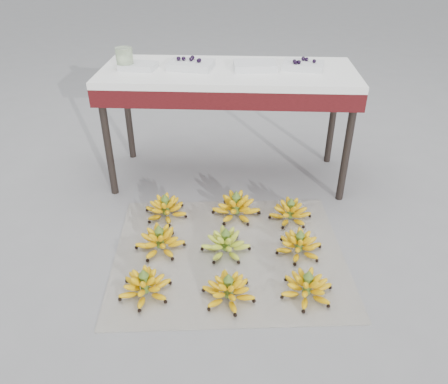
{
  "coord_description": "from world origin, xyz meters",
  "views": [
    {
      "loc": [
        0.07,
        -1.86,
        1.56
      ],
      "look_at": [
        -0.03,
        0.25,
        0.25
      ],
      "focal_mm": 35.0,
      "sensor_mm": 36.0,
      "label": 1
    }
  ],
  "objects_px": {
    "bunch_front_right": "(307,287)",
    "glass_jar": "(125,59)",
    "tray_far_left": "(139,66)",
    "bunch_back_right": "(290,212)",
    "bunch_front_left": "(145,286)",
    "bunch_back_center": "(236,207)",
    "bunch_mid_right": "(299,245)",
    "bunch_mid_left": "(160,241)",
    "vendor_table": "(228,83)",
    "tray_far_right": "(303,65)",
    "bunch_back_left": "(166,208)",
    "bunch_front_center": "(228,290)",
    "newspaper_mat": "(229,254)",
    "tray_left": "(191,65)",
    "bunch_mid_center": "(226,244)",
    "tray_right": "(255,66)"
  },
  "relations": [
    {
      "from": "glass_jar",
      "to": "vendor_table",
      "type": "bearing_deg",
      "value": 3.28
    },
    {
      "from": "bunch_front_right",
      "to": "tray_far_right",
      "type": "xyz_separation_m",
      "value": [
        0.04,
        1.21,
        0.74
      ]
    },
    {
      "from": "bunch_mid_right",
      "to": "bunch_front_left",
      "type": "bearing_deg",
      "value": -164.54
    },
    {
      "from": "tray_right",
      "to": "bunch_mid_left",
      "type": "bearing_deg",
      "value": -120.28
    },
    {
      "from": "bunch_back_right",
      "to": "vendor_table",
      "type": "distance_m",
      "value": 0.92
    },
    {
      "from": "tray_right",
      "to": "bunch_mid_center",
      "type": "bearing_deg",
      "value": -99.23
    },
    {
      "from": "newspaper_mat",
      "to": "glass_jar",
      "type": "bearing_deg",
      "value": 129.38
    },
    {
      "from": "bunch_mid_left",
      "to": "bunch_back_center",
      "type": "bearing_deg",
      "value": 50.2
    },
    {
      "from": "bunch_front_left",
      "to": "bunch_mid_left",
      "type": "height_order",
      "value": "bunch_mid_left"
    },
    {
      "from": "bunch_front_left",
      "to": "bunch_back_center",
      "type": "relative_size",
      "value": 1.0
    },
    {
      "from": "bunch_back_left",
      "to": "bunch_back_center",
      "type": "relative_size",
      "value": 1.1
    },
    {
      "from": "bunch_mid_center",
      "to": "tray_far_left",
      "type": "height_order",
      "value": "tray_far_left"
    },
    {
      "from": "bunch_front_right",
      "to": "glass_jar",
      "type": "relative_size",
      "value": 2.11
    },
    {
      "from": "bunch_front_right",
      "to": "bunch_back_center",
      "type": "xyz_separation_m",
      "value": [
        -0.36,
        0.67,
        0.01
      ]
    },
    {
      "from": "bunch_mid_left",
      "to": "bunch_mid_right",
      "type": "bearing_deg",
      "value": 10.31
    },
    {
      "from": "bunch_front_right",
      "to": "bunch_back_right",
      "type": "bearing_deg",
      "value": 97.59
    },
    {
      "from": "bunch_front_center",
      "to": "glass_jar",
      "type": "distance_m",
      "value": 1.58
    },
    {
      "from": "tray_far_right",
      "to": "glass_jar",
      "type": "bearing_deg",
      "value": -176.29
    },
    {
      "from": "bunch_front_right",
      "to": "tray_far_left",
      "type": "xyz_separation_m",
      "value": [
        -1.0,
        1.15,
        0.73
      ]
    },
    {
      "from": "bunch_mid_right",
      "to": "bunch_mid_center",
      "type": "bearing_deg",
      "value": 172.7
    },
    {
      "from": "tray_far_left",
      "to": "newspaper_mat",
      "type": "bearing_deg",
      "value": -54.44
    },
    {
      "from": "newspaper_mat",
      "to": "bunch_front_left",
      "type": "xyz_separation_m",
      "value": [
        -0.4,
        -0.33,
        0.06
      ]
    },
    {
      "from": "bunch_front_right",
      "to": "glass_jar",
      "type": "height_order",
      "value": "glass_jar"
    },
    {
      "from": "bunch_front_left",
      "to": "bunch_front_center",
      "type": "distance_m",
      "value": 0.41
    },
    {
      "from": "bunch_front_right",
      "to": "tray_left",
      "type": "xyz_separation_m",
      "value": [
        -0.67,
        1.18,
        0.74
      ]
    },
    {
      "from": "tray_far_left",
      "to": "tray_left",
      "type": "relative_size",
      "value": 0.8
    },
    {
      "from": "vendor_table",
      "to": "bunch_back_left",
      "type": "bearing_deg",
      "value": -123.85
    },
    {
      "from": "tray_far_left",
      "to": "tray_far_right",
      "type": "relative_size",
      "value": 0.85
    },
    {
      "from": "bunch_front_right",
      "to": "bunch_back_center",
      "type": "relative_size",
      "value": 0.91
    },
    {
      "from": "tray_right",
      "to": "bunch_front_center",
      "type": "bearing_deg",
      "value": -95.26
    },
    {
      "from": "bunch_mid_right",
      "to": "tray_far_left",
      "type": "xyz_separation_m",
      "value": [
        -0.99,
        0.83,
        0.73
      ]
    },
    {
      "from": "bunch_back_right",
      "to": "tray_left",
      "type": "distance_m",
      "value": 1.11
    },
    {
      "from": "tray_far_left",
      "to": "bunch_back_center",
      "type": "bearing_deg",
      "value": -37.12
    },
    {
      "from": "vendor_table",
      "to": "tray_far_right",
      "type": "xyz_separation_m",
      "value": [
        0.47,
        0.04,
        0.11
      ]
    },
    {
      "from": "bunch_mid_right",
      "to": "tray_far_right",
      "type": "relative_size",
      "value": 1.03
    },
    {
      "from": "bunch_back_center",
      "to": "tray_far_right",
      "type": "xyz_separation_m",
      "value": [
        0.4,
        0.54,
        0.73
      ]
    },
    {
      "from": "newspaper_mat",
      "to": "bunch_front_left",
      "type": "distance_m",
      "value": 0.52
    },
    {
      "from": "bunch_mid_left",
      "to": "tray_far_left",
      "type": "relative_size",
      "value": 1.29
    },
    {
      "from": "bunch_front_center",
      "to": "bunch_front_right",
      "type": "relative_size",
      "value": 1.21
    },
    {
      "from": "tray_far_left",
      "to": "tray_right",
      "type": "height_order",
      "value": "tray_right"
    },
    {
      "from": "bunch_front_center",
      "to": "bunch_back_left",
      "type": "xyz_separation_m",
      "value": [
        -0.41,
        0.68,
        0.0
      ]
    },
    {
      "from": "bunch_front_left",
      "to": "glass_jar",
      "type": "xyz_separation_m",
      "value": [
        -0.29,
        1.17,
        0.78
      ]
    },
    {
      "from": "tray_left",
      "to": "newspaper_mat",
      "type": "bearing_deg",
      "value": -72.26
    },
    {
      "from": "bunch_mid_center",
      "to": "bunch_back_center",
      "type": "xyz_separation_m",
      "value": [
        0.05,
        0.36,
        0.01
      ]
    },
    {
      "from": "newspaper_mat",
      "to": "bunch_back_left",
      "type": "xyz_separation_m",
      "value": [
        -0.4,
        0.34,
        0.06
      ]
    },
    {
      "from": "vendor_table",
      "to": "bunch_mid_right",
      "type": "bearing_deg",
      "value": -63.23
    },
    {
      "from": "bunch_back_left",
      "to": "bunch_back_right",
      "type": "relative_size",
      "value": 1.03
    },
    {
      "from": "bunch_front_right",
      "to": "bunch_mid_right",
      "type": "distance_m",
      "value": 0.33
    },
    {
      "from": "newspaper_mat",
      "to": "bunch_mid_left",
      "type": "height_order",
      "value": "bunch_mid_left"
    },
    {
      "from": "bunch_front_left",
      "to": "bunch_back_left",
      "type": "xyz_separation_m",
      "value": [
        -0.01,
        0.67,
        0.0
      ]
    }
  ]
}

